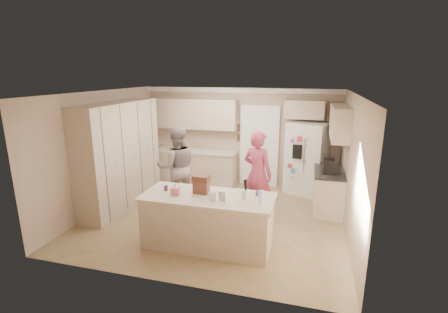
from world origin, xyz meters
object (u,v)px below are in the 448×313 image
(refrigerator, at_px, (306,159))
(teen_boy, at_px, (177,167))
(coffee_maker, at_px, (328,166))
(tissue_box, at_px, (176,191))
(utensil_crock, at_px, (245,194))
(teen_girl, at_px, (257,173))
(island_base, at_px, (208,222))
(dollhouse_body, at_px, (201,187))

(refrigerator, distance_m, teen_boy, 3.21)
(refrigerator, xyz_separation_m, coffee_maker, (0.47, -1.17, 0.17))
(refrigerator, relative_size, tissue_box, 12.86)
(utensil_crock, bearing_deg, coffee_maker, 52.88)
(coffee_maker, xyz_separation_m, tissue_box, (-2.60, -2.00, -0.07))
(utensil_crock, distance_m, teen_girl, 1.46)
(utensil_crock, xyz_separation_m, teen_girl, (-0.03, 1.46, -0.09))
(island_base, relative_size, dollhouse_body, 8.46)
(refrigerator, bearing_deg, teen_boy, -130.82)
(utensil_crock, relative_size, tissue_box, 1.07)
(island_base, xyz_separation_m, teen_girl, (0.62, 1.51, 0.47))
(dollhouse_body, bearing_deg, teen_girl, 61.50)
(refrigerator, xyz_separation_m, dollhouse_body, (-1.73, -2.97, 0.14))
(dollhouse_body, xyz_separation_m, teen_boy, (-1.05, 1.38, -0.11))
(coffee_maker, xyz_separation_m, teen_boy, (-3.25, -0.42, -0.15))
(utensil_crock, xyz_separation_m, dollhouse_body, (-0.80, 0.05, 0.04))
(coffee_maker, height_order, tissue_box, coffee_maker)
(dollhouse_body, bearing_deg, utensil_crock, -3.58)
(refrigerator, distance_m, utensil_crock, 3.17)
(teen_girl, bearing_deg, tissue_box, 77.16)
(teen_girl, bearing_deg, refrigerator, -98.71)
(island_base, relative_size, teen_boy, 1.19)
(dollhouse_body, distance_m, teen_girl, 1.61)
(utensil_crock, height_order, tissue_box, utensil_crock)
(teen_boy, height_order, teen_girl, teen_boy)
(island_base, distance_m, utensil_crock, 0.86)
(refrigerator, distance_m, coffee_maker, 1.27)
(utensil_crock, relative_size, dollhouse_body, 0.58)
(coffee_maker, bearing_deg, tissue_box, -142.43)
(island_base, xyz_separation_m, utensil_crock, (0.65, 0.05, 0.56))
(coffee_maker, bearing_deg, utensil_crock, -127.12)
(island_base, xyz_separation_m, tissue_box, (-0.55, -0.10, 0.56))
(dollhouse_body, relative_size, teen_girl, 0.14)
(tissue_box, bearing_deg, refrigerator, 56.08)
(coffee_maker, bearing_deg, teen_girl, -164.78)
(refrigerator, height_order, dollhouse_body, refrigerator)
(refrigerator, bearing_deg, teen_girl, -102.42)
(teen_boy, bearing_deg, utensil_crock, 113.70)
(coffee_maker, xyz_separation_m, dollhouse_body, (-2.20, -1.80, -0.03))
(utensil_crock, bearing_deg, island_base, -175.60)
(utensil_crock, xyz_separation_m, tissue_box, (-1.20, -0.15, -0.00))
(tissue_box, xyz_separation_m, dollhouse_body, (0.40, 0.20, 0.04))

